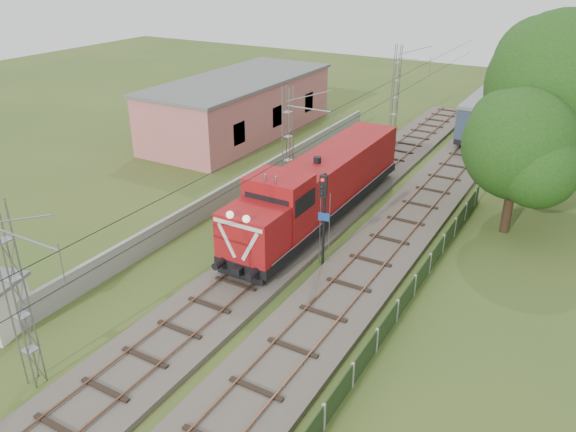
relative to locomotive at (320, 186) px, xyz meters
The scene contains 13 objects.
ground 11.11m from the locomotive, 90.00° to the right, with size 140.00×140.00×0.00m, color #38541F.
track_main 4.43m from the locomotive, 90.00° to the right, with size 4.20×70.00×0.45m.
track_side 10.65m from the locomotive, 61.34° to the left, with size 4.20×80.00×0.45m.
catenary 3.59m from the locomotive, 158.74° to the left, with size 3.31×70.00×8.00m.
boundary_wall 6.79m from the locomotive, 170.00° to the left, with size 0.25×40.00×1.50m, color #9E9E99.
station_building 19.94m from the locomotive, 138.76° to the left, with size 8.40×20.40×5.22m.
fence 11.35m from the locomotive, 44.47° to the right, with size 0.12×32.00×1.20m.
locomotive is the anchor object (origin of this frame).
coach_rake 71.37m from the locomotive, 85.98° to the left, with size 2.85×106.61×3.30m.
signal_post 5.94m from the locomotive, 61.67° to the right, with size 0.60×0.47×5.41m.
tree_a 11.85m from the locomotive, 22.17° to the left, with size 6.79×6.46×8.80m.
tree_b 16.26m from the locomotive, 39.47° to the left, with size 9.75×9.29×12.64m.
tree_c 28.05m from the locomotive, 67.45° to the left, with size 6.60×6.29×8.56m.
Camera 1 is at (14.38, -18.07, 15.58)m, focal length 35.00 mm.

